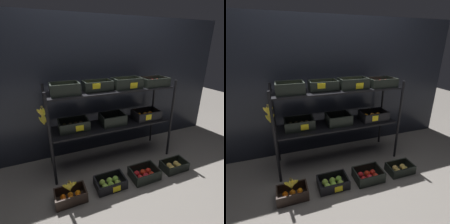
% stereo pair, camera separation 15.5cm
% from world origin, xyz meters
% --- Properties ---
extents(ground_plane, '(10.00, 10.00, 0.00)m').
position_xyz_m(ground_plane, '(0.00, 0.00, 0.00)').
color(ground_plane, '#605B56').
extents(storefront_wall, '(4.00, 0.12, 1.91)m').
position_xyz_m(storefront_wall, '(0.00, 0.42, 0.95)').
color(storefront_wall, black).
rests_on(storefront_wall, ground_plane).
extents(display_rack, '(1.72, 0.47, 1.16)m').
position_xyz_m(display_rack, '(0.01, -0.01, 0.81)').
color(display_rack, black).
rests_on(display_rack, ground_plane).
extents(crate_ground_tangerine, '(0.33, 0.20, 0.13)m').
position_xyz_m(crate_ground_tangerine, '(-0.69, -0.52, 0.05)').
color(crate_ground_tangerine, black).
rests_on(crate_ground_tangerine, ground_plane).
extents(crate_ground_apple_green, '(0.34, 0.24, 0.11)m').
position_xyz_m(crate_ground_apple_green, '(-0.23, -0.49, 0.05)').
color(crate_ground_apple_green, black).
rests_on(crate_ground_apple_green, ground_plane).
extents(crate_ground_apple_red, '(0.34, 0.25, 0.13)m').
position_xyz_m(crate_ground_apple_red, '(0.21, -0.52, 0.05)').
color(crate_ground_apple_red, black).
rests_on(crate_ground_apple_red, ground_plane).
extents(crate_ground_apple_gold, '(0.33, 0.21, 0.11)m').
position_xyz_m(crate_ground_apple_gold, '(0.66, -0.53, 0.05)').
color(crate_ground_apple_gold, black).
rests_on(crate_ground_apple_gold, ground_plane).
extents(banana_bunch_loose, '(0.16, 0.04, 0.13)m').
position_xyz_m(banana_bunch_loose, '(-0.69, -0.51, 0.18)').
color(banana_bunch_loose, brown).
rests_on(banana_bunch_loose, crate_ground_tangerine).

